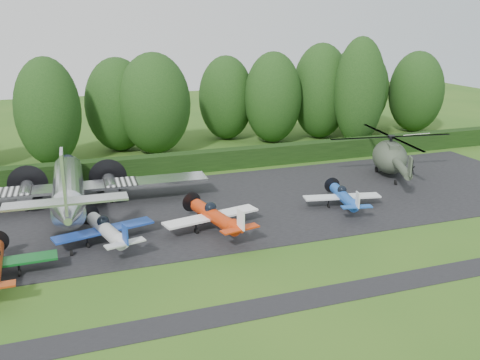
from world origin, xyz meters
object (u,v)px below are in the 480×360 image
object	(u,v)px
light_plane_orange	(215,216)
sign_board	(416,140)
helicopter	(390,154)
transport_plane	(68,189)
light_plane_white	(107,230)
light_plane_blue	(344,197)

from	to	relation	value
light_plane_orange	sign_board	size ratio (longest dim) A/B	2.14
light_plane_orange	sign_board	distance (m)	32.93
helicopter	transport_plane	bearing A→B (deg)	157.52
light_plane_white	helicopter	xyz separation A→B (m)	(28.17, 7.83, 1.03)
transport_plane	helicopter	world-z (taller)	transport_plane
helicopter	light_plane_blue	bearing A→B (deg)	-166.37
transport_plane	light_plane_blue	xyz separation A→B (m)	(21.16, -6.42, -1.03)
light_plane_white	helicopter	size ratio (longest dim) A/B	0.51
helicopter	sign_board	xyz separation A→B (m)	(8.67, 7.33, -0.77)
helicopter	light_plane_white	bearing A→B (deg)	172.24
transport_plane	light_plane_white	bearing A→B (deg)	-76.50
light_plane_white	light_plane_orange	bearing A→B (deg)	13.25
transport_plane	light_plane_orange	size ratio (longest dim) A/B	2.95
light_plane_blue	helicopter	size ratio (longest dim) A/B	0.46
transport_plane	sign_board	xyz separation A→B (m)	(38.94, 7.76, -0.67)
transport_plane	light_plane_blue	distance (m)	22.13
light_plane_orange	light_plane_white	bearing A→B (deg)	-169.07
light_plane_white	transport_plane	bearing A→B (deg)	120.22
light_plane_orange	light_plane_blue	world-z (taller)	light_plane_orange
transport_plane	light_plane_white	distance (m)	7.75
light_plane_blue	light_plane_white	bearing A→B (deg)	171.36
light_plane_orange	helicopter	xyz separation A→B (m)	(20.47, 7.99, 0.97)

